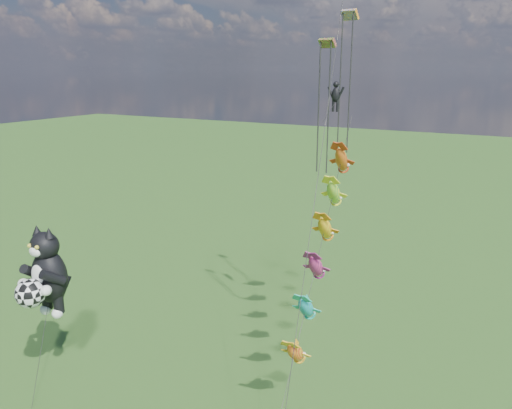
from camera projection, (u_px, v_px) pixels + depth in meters
The scene contains 3 objects.
cat_kite_rig at pixel (44, 274), 28.94m from camera, with size 2.63×4.23×10.63m.
fish_windsock_rig at pixel (320, 247), 29.43m from camera, with size 2.05×15.89×16.21m.
parafoil_rig at pixel (335, 92), 29.05m from camera, with size 3.98×17.24×27.74m.
Camera 1 is at (19.44, -13.64, 19.29)m, focal length 35.00 mm.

